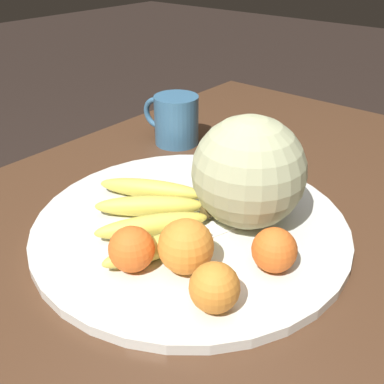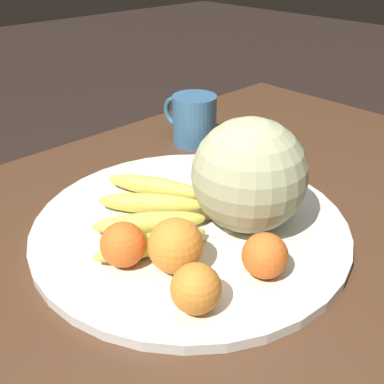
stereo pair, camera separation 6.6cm
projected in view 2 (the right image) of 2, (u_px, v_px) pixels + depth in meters
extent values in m
cube|color=#4C301E|center=(196.00, 243.00, 0.69)|extent=(1.38, 0.86, 0.04)
cube|color=#4C301E|center=(256.00, 208.00, 1.45)|extent=(0.07, 0.07, 0.67)
cylinder|color=silver|center=(192.00, 225.00, 0.69)|extent=(0.47, 0.47, 0.02)
torus|color=#47382D|center=(192.00, 224.00, 0.68)|extent=(0.47, 0.47, 0.01)
sphere|color=#B2B789|center=(249.00, 175.00, 0.63)|extent=(0.17, 0.17, 0.17)
sphere|color=#473819|center=(207.00, 212.00, 0.67)|extent=(0.02, 0.02, 0.02)
ellipsoid|color=#DBC64C|center=(156.00, 187.00, 0.74)|extent=(0.11, 0.17, 0.03)
ellipsoid|color=#DBC64C|center=(152.00, 203.00, 0.69)|extent=(0.13, 0.15, 0.03)
ellipsoid|color=#DBC64C|center=(150.00, 223.00, 0.65)|extent=(0.15, 0.12, 0.03)
ellipsoid|color=#DBC64C|center=(151.00, 244.00, 0.60)|extent=(0.16, 0.09, 0.03)
sphere|color=orange|center=(176.00, 246.00, 0.57)|extent=(0.07, 0.07, 0.07)
sphere|color=orange|center=(196.00, 288.00, 0.51)|extent=(0.06, 0.06, 0.06)
sphere|color=orange|center=(265.00, 256.00, 0.56)|extent=(0.06, 0.06, 0.06)
sphere|color=orange|center=(123.00, 244.00, 0.58)|extent=(0.06, 0.06, 0.06)
cube|color=white|center=(203.00, 233.00, 0.65)|extent=(0.09, 0.06, 0.00)
cylinder|color=#386689|center=(194.00, 120.00, 0.95)|extent=(0.09, 0.09, 0.10)
torus|color=#386689|center=(176.00, 112.00, 0.97)|extent=(0.02, 0.07, 0.07)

